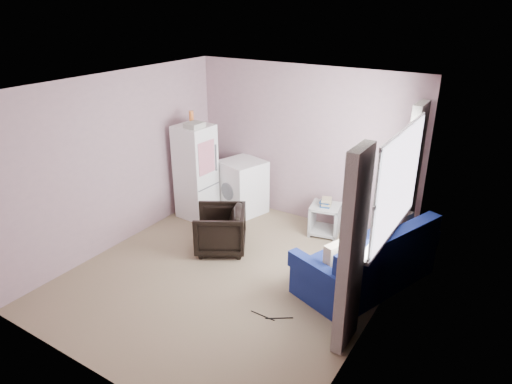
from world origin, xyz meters
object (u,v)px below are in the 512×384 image
washing_machine (243,186)px  sofa (369,263)px  armchair (220,228)px  fridge (196,171)px  side_table (325,217)px

washing_machine → sofa: 2.74m
armchair → sofa: 2.14m
armchair → fridge: fridge is taller
side_table → fridge: bearing=-165.9°
armchair → washing_machine: bearing=168.5°
washing_machine → fridge: bearing=-120.7°
armchair → washing_machine: washing_machine is taller
side_table → washing_machine: bearing=-179.7°
sofa → fridge: bearing=-168.1°
armchair → sofa: size_ratio=0.34×
side_table → sofa: bearing=-42.9°
fridge → sofa: fridge is taller
washing_machine → sofa: washing_machine is taller
armchair → sofa: sofa is taller
armchair → side_table: (1.08, 1.26, -0.08)m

